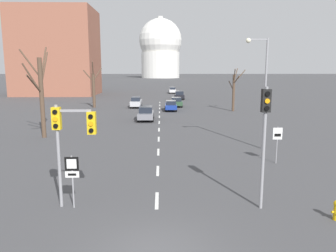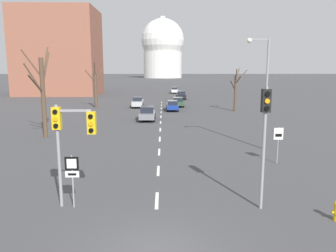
% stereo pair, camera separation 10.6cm
% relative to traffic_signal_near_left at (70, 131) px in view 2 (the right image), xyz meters
% --- Properties ---
extents(lane_stripe_0, '(0.16, 2.00, 0.01)m').
position_rel_traffic_signal_near_left_xyz_m(lane_stripe_0, '(3.70, 0.58, -3.42)').
color(lane_stripe_0, silver).
rests_on(lane_stripe_0, ground_plane).
extents(lane_stripe_1, '(0.16, 2.00, 0.01)m').
position_rel_traffic_signal_near_left_xyz_m(lane_stripe_1, '(3.70, 5.08, -3.42)').
color(lane_stripe_1, silver).
rests_on(lane_stripe_1, ground_plane).
extents(lane_stripe_2, '(0.16, 2.00, 0.01)m').
position_rel_traffic_signal_near_left_xyz_m(lane_stripe_2, '(3.70, 9.58, -3.42)').
color(lane_stripe_2, silver).
rests_on(lane_stripe_2, ground_plane).
extents(lane_stripe_3, '(0.16, 2.00, 0.01)m').
position_rel_traffic_signal_near_left_xyz_m(lane_stripe_3, '(3.70, 14.08, -3.42)').
color(lane_stripe_3, silver).
rests_on(lane_stripe_3, ground_plane).
extents(lane_stripe_4, '(0.16, 2.00, 0.01)m').
position_rel_traffic_signal_near_left_xyz_m(lane_stripe_4, '(3.70, 18.58, -3.42)').
color(lane_stripe_4, silver).
rests_on(lane_stripe_4, ground_plane).
extents(lane_stripe_5, '(0.16, 2.00, 0.01)m').
position_rel_traffic_signal_near_left_xyz_m(lane_stripe_5, '(3.70, 23.08, -3.42)').
color(lane_stripe_5, silver).
rests_on(lane_stripe_5, ground_plane).
extents(lane_stripe_6, '(0.16, 2.00, 0.01)m').
position_rel_traffic_signal_near_left_xyz_m(lane_stripe_6, '(3.70, 27.58, -3.42)').
color(lane_stripe_6, silver).
rests_on(lane_stripe_6, ground_plane).
extents(lane_stripe_7, '(0.16, 2.00, 0.01)m').
position_rel_traffic_signal_near_left_xyz_m(lane_stripe_7, '(3.70, 32.08, -3.42)').
color(lane_stripe_7, silver).
rests_on(lane_stripe_7, ground_plane).
extents(lane_stripe_8, '(0.16, 2.00, 0.01)m').
position_rel_traffic_signal_near_left_xyz_m(lane_stripe_8, '(3.70, 36.58, -3.42)').
color(lane_stripe_8, silver).
rests_on(lane_stripe_8, ground_plane).
extents(lane_stripe_9, '(0.16, 2.00, 0.01)m').
position_rel_traffic_signal_near_left_xyz_m(lane_stripe_9, '(3.70, 41.08, -3.42)').
color(lane_stripe_9, silver).
rests_on(lane_stripe_9, ground_plane).
extents(lane_stripe_10, '(0.16, 2.00, 0.01)m').
position_rel_traffic_signal_near_left_xyz_m(lane_stripe_10, '(3.70, 45.58, -3.42)').
color(lane_stripe_10, silver).
rests_on(lane_stripe_10, ground_plane).
extents(traffic_signal_near_left, '(1.84, 0.34, 4.54)m').
position_rel_traffic_signal_near_left_xyz_m(traffic_signal_near_left, '(0.00, 0.00, 0.00)').
color(traffic_signal_near_left, gray).
rests_on(traffic_signal_near_left, ground_plane).
extents(traffic_signal_near_right, '(0.36, 0.34, 5.31)m').
position_rel_traffic_signal_near_left_xyz_m(traffic_signal_near_right, '(8.27, -0.36, 0.27)').
color(traffic_signal_near_right, gray).
rests_on(traffic_signal_near_right, ground_plane).
extents(route_sign_post, '(0.60, 0.08, 2.35)m').
position_rel_traffic_signal_near_left_xyz_m(route_sign_post, '(0.05, -0.13, -1.83)').
color(route_sign_post, gray).
rests_on(route_sign_post, ground_plane).
extents(speed_limit_sign, '(0.60, 0.08, 2.40)m').
position_rel_traffic_signal_near_left_xyz_m(speed_limit_sign, '(11.34, 6.48, -1.80)').
color(speed_limit_sign, gray).
rests_on(speed_limit_sign, ground_plane).
extents(street_lamp_right, '(1.68, 0.36, 8.23)m').
position_rel_traffic_signal_near_left_xyz_m(street_lamp_right, '(11.39, 10.42, 1.58)').
color(street_lamp_right, gray).
rests_on(street_lamp_right, ground_plane).
extents(sedan_near_left, '(1.69, 3.81, 1.56)m').
position_rel_traffic_signal_near_left_xyz_m(sedan_near_left, '(6.80, 68.45, -2.63)').
color(sedan_near_left, silver).
rests_on(sedan_near_left, ground_plane).
extents(sedan_near_right, '(1.86, 4.32, 1.69)m').
position_rel_traffic_signal_near_left_xyz_m(sedan_near_right, '(2.12, 24.64, -2.58)').
color(sedan_near_right, slate).
rests_on(sedan_near_right, ground_plane).
extents(sedan_mid_centre, '(1.69, 4.32, 1.67)m').
position_rel_traffic_signal_near_left_xyz_m(sedan_mid_centre, '(-0.03, 38.03, -2.58)').
color(sedan_mid_centre, '#B7B7BC').
rests_on(sedan_mid_centre, ground_plane).
extents(sedan_far_left, '(1.71, 4.22, 1.50)m').
position_rel_traffic_signal_near_left_xyz_m(sedan_far_left, '(5.35, 33.76, -2.65)').
color(sedan_far_left, navy).
rests_on(sedan_far_left, ground_plane).
extents(sedan_far_right, '(1.88, 4.26, 1.52)m').
position_rel_traffic_signal_near_left_xyz_m(sedan_far_right, '(6.40, 39.01, -2.65)').
color(sedan_far_right, '#2D4C33').
rests_on(sedan_far_right, ground_plane).
extents(sedan_distant_centre, '(1.89, 4.29, 1.69)m').
position_rel_traffic_signal_near_left_xyz_m(sedan_distant_centre, '(7.60, 51.81, -2.58)').
color(sedan_distant_centre, black).
rests_on(sedan_distant_centre, ground_plane).
extents(bare_tree_left_near, '(1.87, 4.70, 8.03)m').
position_rel_traffic_signal_near_left_xyz_m(bare_tree_left_near, '(-6.58, 15.05, 0.58)').
color(bare_tree_left_near, brown).
rests_on(bare_tree_left_near, ground_plane).
extents(bare_tree_right_near, '(2.32, 2.56, 6.15)m').
position_rel_traffic_signal_near_left_xyz_m(bare_tree_right_near, '(14.42, 33.13, -0.40)').
color(bare_tree_right_near, brown).
rests_on(bare_tree_right_near, ground_plane).
extents(bare_tree_left_far, '(2.70, 2.80, 7.15)m').
position_rel_traffic_signal_near_left_xyz_m(bare_tree_left_far, '(-6.65, 38.03, -0.36)').
color(bare_tree_left_far, brown).
rests_on(bare_tree_left_far, ground_plane).
extents(capitol_dome, '(28.67, 28.67, 40.50)m').
position_rel_traffic_signal_near_left_xyz_m(capitol_dome, '(3.70, 212.98, 16.30)').
color(capitol_dome, silver).
rests_on(capitol_dome, ground_plane).
extents(apartment_block_left, '(18.00, 14.00, 19.65)m').
position_rel_traffic_signal_near_left_xyz_m(apartment_block_left, '(-20.34, 64.69, 6.40)').
color(apartment_block_left, '#935642').
rests_on(apartment_block_left, ground_plane).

